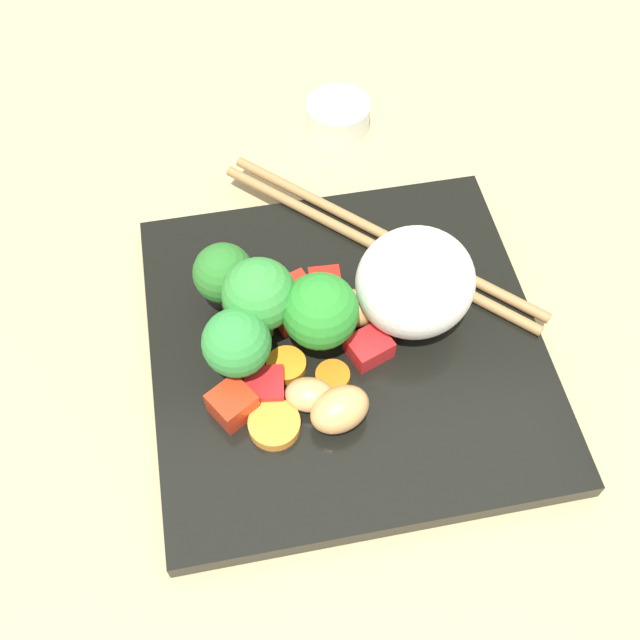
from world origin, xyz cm
name	(u,v)px	position (x,y,z in cm)	size (l,w,h in cm)	color
ground_plane	(345,359)	(0.00, 0.00, -1.00)	(110.00, 110.00, 2.00)	tan
square_plate	(346,346)	(0.00, 0.00, 0.66)	(24.23, 24.23, 1.32)	black
rice_mound	(415,282)	(-1.53, 4.36, 4.56)	(7.35, 7.06, 6.49)	white
broccoli_floret_0	(319,307)	(-0.39, -1.64, 4.81)	(4.60, 4.60, 6.01)	#73B04F
broccoli_floret_1	(237,344)	(1.45, -6.65, 4.72)	(4.02, 4.02, 5.57)	#529E43
broccoli_floret_2	(259,295)	(-1.31, -5.05, 5.33)	(4.41, 4.41, 6.34)	#549E48
broccoli_floret_3	(224,275)	(-3.88, -7.07, 4.34)	(3.76, 3.76, 5.14)	#638F45
carrot_slice_0	(274,425)	(5.31, -5.05, 1.69)	(3.04, 3.04, 0.74)	orange
carrot_slice_1	(286,365)	(1.43, -3.91, 1.64)	(2.42, 2.42, 0.64)	orange
carrot_slice_2	(333,376)	(2.54, -1.24, 1.58)	(2.09, 2.09, 0.54)	orange
pepper_chunk_0	(326,291)	(-3.19, -0.86, 2.42)	(2.32, 1.97, 2.20)	red
pepper_chunk_1	(232,404)	(3.92, -7.32, 2.23)	(2.30, 2.23, 1.83)	red
pepper_chunk_2	(293,302)	(-2.82, -2.99, 2.05)	(3.14, 3.32, 1.47)	red
pepper_chunk_3	(369,347)	(1.09, 1.23, 2.01)	(2.48, 2.10, 1.39)	red
pepper_chunk_4	(264,386)	(2.87, -5.38, 1.93)	(2.23, 2.33, 1.23)	red
chicken_piece_0	(340,409)	(5.31, -1.25, 2.60)	(3.60, 2.63, 2.57)	tan
chicken_piece_2	(353,308)	(-1.53, 0.64, 2.54)	(3.34, 2.38, 2.44)	tan
chicken_piece_3	(309,395)	(3.94, -2.82, 2.22)	(2.90, 2.15, 1.81)	tan
chopstick_pair	(378,240)	(-7.44, 3.35, 1.67)	(17.89, 19.55, 0.71)	#9A7342
sauce_cup	(338,116)	(-20.58, 2.61, 1.14)	(4.92, 4.92, 2.28)	silver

